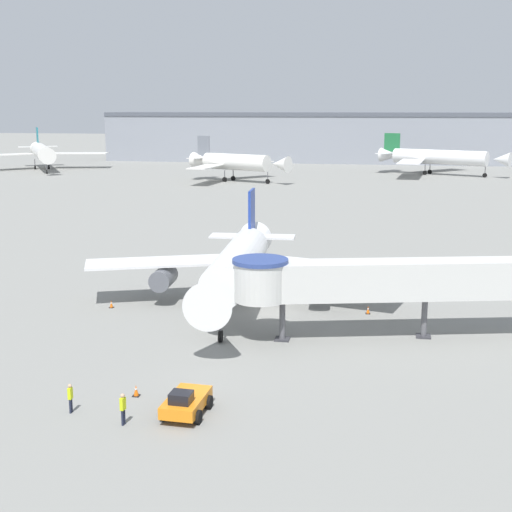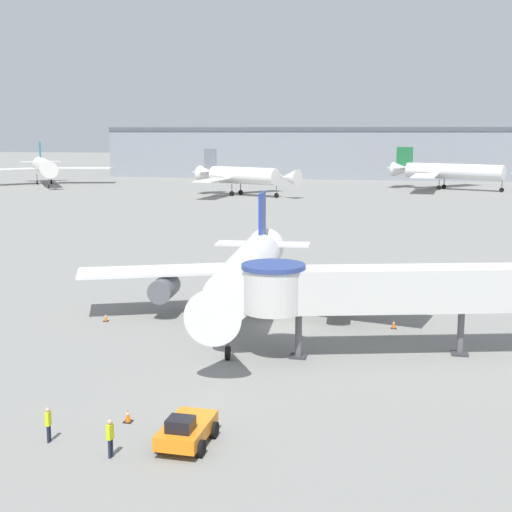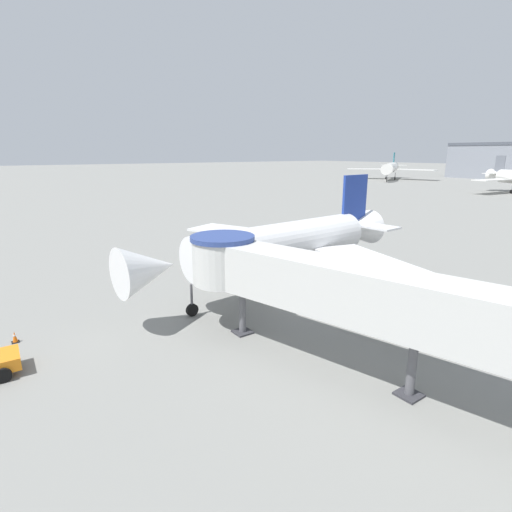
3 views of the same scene
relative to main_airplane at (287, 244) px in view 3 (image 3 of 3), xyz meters
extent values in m
plane|color=gray|center=(2.69, -0.63, -3.94)|extent=(800.00, 800.00, 0.00)
cylinder|color=white|center=(0.04, -0.62, 0.13)|extent=(4.40, 17.09, 3.36)
cone|color=white|center=(0.75, -12.25, 0.13)|extent=(3.58, 3.90, 3.36)
cone|color=white|center=(-0.55, 8.99, 0.13)|extent=(3.67, 5.24, 3.36)
cube|color=white|center=(-7.86, 1.30, -0.46)|extent=(12.82, 8.28, 0.22)
cube|color=white|center=(7.64, 2.25, -0.46)|extent=(12.80, 7.01, 0.22)
cube|color=navy|center=(-0.54, 8.74, 3.15)|extent=(0.44, 3.34, 4.37)
cube|color=white|center=(-0.57, 9.25, 0.72)|extent=(8.40, 2.84, 0.18)
cylinder|color=#565960|center=(-6.82, 0.36, -1.63)|extent=(2.05, 3.44, 1.85)
cylinder|color=#565960|center=(6.73, 1.19, -1.63)|extent=(2.05, 3.44, 1.85)
cylinder|color=#4C4C51|center=(0.56, -9.14, -2.52)|extent=(0.18, 0.18, 1.93)
cylinder|color=black|center=(0.56, -9.14, -3.49)|extent=(0.31, 0.91, 0.90)
cylinder|color=#4C4C51|center=(-1.60, 1.40, -2.52)|extent=(0.22, 0.22, 1.93)
cylinder|color=black|center=(-1.60, 1.40, -3.49)|extent=(0.45, 0.92, 0.90)
cylinder|color=#4C4C51|center=(1.42, 1.58, -2.52)|extent=(0.22, 0.22, 1.93)
cylinder|color=black|center=(1.42, 1.58, -3.49)|extent=(0.45, 0.92, 0.90)
cube|color=silver|center=(13.33, -5.65, 0.56)|extent=(20.58, 7.58, 2.80)
cylinder|color=silver|center=(3.36, -8.18, 0.56)|extent=(3.90, 3.90, 2.80)
cylinder|color=navy|center=(3.36, -8.18, 2.11)|extent=(4.10, 4.10, 0.30)
cylinder|color=#56565B|center=(4.96, -7.77, -2.39)|extent=(0.44, 0.44, 3.09)
cube|color=#333338|center=(4.96, -7.77, -3.88)|extent=(1.10, 1.10, 0.12)
cylinder|color=#56565B|center=(15.33, -5.14, -2.39)|extent=(0.44, 0.44, 3.09)
cube|color=#333338|center=(15.33, -5.14, -3.88)|extent=(1.10, 1.10, 0.12)
cylinder|color=black|center=(0.63, -20.70, -3.54)|extent=(0.35, 0.79, 0.78)
cylinder|color=black|center=(2.63, -20.78, -3.54)|extent=(0.35, 0.79, 0.78)
cube|color=black|center=(-10.86, -1.85, -3.92)|extent=(0.39, 0.39, 0.04)
cone|color=orange|center=(-10.86, -1.85, -3.59)|extent=(0.27, 0.27, 0.61)
cylinder|color=white|center=(-10.86, -1.85, -3.51)|extent=(0.15, 0.15, 0.07)
cube|color=black|center=(11.02, 0.35, -3.92)|extent=(0.40, 0.40, 0.04)
cone|color=orange|center=(11.02, 0.35, -3.58)|extent=(0.28, 0.28, 0.63)
cylinder|color=white|center=(11.02, 0.35, -3.51)|extent=(0.15, 0.15, 0.08)
cube|color=black|center=(-2.09, -19.84, -3.92)|extent=(0.43, 0.43, 0.04)
cone|color=orange|center=(-2.09, -19.84, -3.56)|extent=(0.29, 0.29, 0.67)
cylinder|color=white|center=(-2.09, -19.84, -3.48)|extent=(0.16, 0.16, 0.08)
cylinder|color=white|center=(-82.29, 126.35, 1.04)|extent=(17.12, 24.48, 4.12)
cone|color=white|center=(-73.45, 111.84, 1.04)|extent=(5.88, 6.01, 4.12)
cone|color=white|center=(-89.84, 138.75, 1.04)|extent=(6.73, 7.42, 4.12)
cube|color=white|center=(-92.74, 123.86, 0.32)|extent=(15.11, 16.22, 0.22)
cube|color=white|center=(-75.28, 134.49, 0.32)|extent=(17.24, 9.50, 0.22)
cube|color=#19707F|center=(-89.68, 138.49, 4.75)|extent=(2.70, 4.22, 5.36)
cube|color=white|center=(-90.00, 139.02, 1.77)|extent=(11.22, 8.63, 0.18)
cylinder|color=#4C4C51|center=(-75.65, 115.45, -2.20)|extent=(0.18, 0.18, 2.37)
cylinder|color=black|center=(-75.65, 115.45, -3.39)|extent=(0.79, 1.07, 1.10)
cylinder|color=#4C4C51|center=(-85.57, 128.18, -2.20)|extent=(0.22, 0.22, 2.37)
cylinder|color=black|center=(-85.57, 128.18, -3.39)|extent=(0.91, 1.15, 1.10)
cylinder|color=#4C4C51|center=(-82.40, 130.11, -2.20)|extent=(0.22, 0.22, 2.37)
cylinder|color=black|center=(-82.40, 130.11, -3.39)|extent=(0.91, 1.15, 1.10)
cone|color=white|center=(-31.80, 109.05, 0.66)|extent=(6.67, 5.70, 3.76)
cube|color=white|center=(-28.43, 98.45, 0.00)|extent=(5.53, 13.33, 0.22)
cube|color=slate|center=(-31.54, 108.93, 4.04)|extent=(3.30, 1.62, 4.89)
cube|color=white|center=(-32.06, 109.16, 1.31)|extent=(5.77, 9.06, 0.18)
cylinder|color=#4C4C51|center=(-25.39, 104.41, -2.30)|extent=(0.22, 0.22, 2.16)
cylinder|color=black|center=(-25.39, 104.41, -3.39)|extent=(1.17, 0.81, 1.10)
camera|label=1|loc=(12.32, -57.93, 13.00)|focal=50.00mm
camera|label=2|loc=(10.82, -52.00, 10.62)|focal=50.00mm
camera|label=3|loc=(24.69, -20.90, 7.35)|focal=28.00mm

